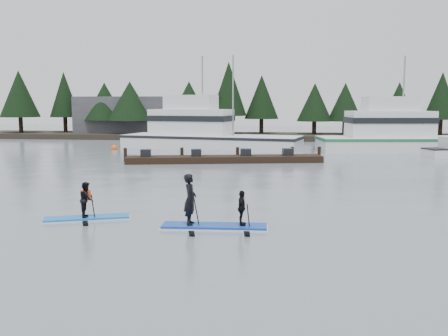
# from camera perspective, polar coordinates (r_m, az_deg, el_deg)

# --- Properties ---
(ground) EXTENTS (160.00, 160.00, 0.00)m
(ground) POSITION_cam_1_polar(r_m,az_deg,el_deg) (17.68, -2.44, -5.99)
(ground) COLOR gray
(ground) RESTS_ON ground
(far_shore) EXTENTS (70.00, 8.00, 0.60)m
(far_shore) POSITION_cam_1_polar(r_m,az_deg,el_deg) (59.16, 4.36, 3.62)
(far_shore) COLOR #2D281E
(far_shore) RESTS_ON ground
(treeline) EXTENTS (60.00, 4.00, 8.00)m
(treeline) POSITION_cam_1_polar(r_m,az_deg,el_deg) (59.18, 4.36, 3.33)
(treeline) COLOR black
(treeline) RESTS_ON ground
(waterfront_building) EXTENTS (18.00, 6.00, 5.00)m
(waterfront_building) POSITION_cam_1_polar(r_m,az_deg,el_deg) (63.28, -8.36, 5.80)
(waterfront_building) COLOR #4C4C51
(waterfront_building) RESTS_ON ground
(fishing_boat_large) EXTENTS (17.14, 7.94, 9.46)m
(fishing_boat_large) POSITION_cam_1_polar(r_m,az_deg,el_deg) (46.65, -2.09, 3.16)
(fishing_boat_large) COLOR white
(fishing_boat_large) RESTS_ON ground
(fishing_boat_medium) EXTENTS (16.22, 6.57, 9.20)m
(fishing_boat_medium) POSITION_cam_1_polar(r_m,az_deg,el_deg) (46.28, 19.97, 2.64)
(fishing_boat_medium) COLOR white
(fishing_boat_medium) RESTS_ON ground
(floating_dock) EXTENTS (13.82, 4.57, 0.46)m
(floating_dock) POSITION_cam_1_polar(r_m,az_deg,el_deg) (35.10, 0.07, 1.02)
(floating_dock) COLOR black
(floating_dock) RESTS_ON ground
(buoy_a) EXTENTS (0.57, 0.57, 0.57)m
(buoy_a) POSITION_cam_1_polar(r_m,az_deg,el_deg) (45.94, -12.43, 2.05)
(buoy_a) COLOR #FF5A0C
(buoy_a) RESTS_ON ground
(buoy_c) EXTENTS (0.56, 0.56, 0.56)m
(buoy_c) POSITION_cam_1_polar(r_m,az_deg,el_deg) (44.97, 20.43, 1.65)
(buoy_c) COLOR #FF5A0C
(buoy_c) RESTS_ON ground
(buoy_b) EXTENTS (0.50, 0.50, 0.50)m
(buoy_b) POSITION_cam_1_polar(r_m,az_deg,el_deg) (41.67, -2.89, 1.69)
(buoy_b) COLOR #FF5A0C
(buoy_b) RESTS_ON ground
(paddleboard_solo) EXTENTS (3.01, 1.69, 1.83)m
(paddleboard_solo) POSITION_cam_1_polar(r_m,az_deg,el_deg) (18.33, -15.41, -4.26)
(paddleboard_solo) COLOR blue
(paddleboard_solo) RESTS_ON ground
(paddleboard_duo) EXTENTS (3.48, 1.22, 2.30)m
(paddleboard_duo) POSITION_cam_1_polar(r_m,az_deg,el_deg) (16.45, -1.59, -4.90)
(paddleboard_duo) COLOR #123CA9
(paddleboard_duo) RESTS_ON ground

